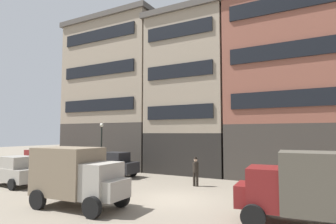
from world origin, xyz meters
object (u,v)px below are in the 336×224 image
object	(u,v)px
pedestrian_officer	(196,170)
streetlamp_curbside	(101,140)
sedan_light	(114,164)
delivery_truck_far	(78,175)
sedan_parked_curb	(37,160)
delivery_truck_near	(305,186)
sedan_dark	(16,171)

from	to	relation	value
pedestrian_officer	streetlamp_curbside	bearing A→B (deg)	166.55
sedan_light	pedestrian_officer	size ratio (longest dim) A/B	2.07
delivery_truck_far	sedan_light	bearing A→B (deg)	119.60
pedestrian_officer	delivery_truck_far	bearing A→B (deg)	-109.55
delivery_truck_far	pedestrian_officer	bearing A→B (deg)	70.45
delivery_truck_far	sedan_parked_curb	size ratio (longest dim) A/B	1.17
delivery_truck_near	sedan_dark	world-z (taller)	delivery_truck_near
sedan_parked_curb	pedestrian_officer	size ratio (longest dim) A/B	2.11
delivery_truck_near	pedestrian_officer	distance (m)	8.28
delivery_truck_far	sedan_dark	bearing A→B (deg)	165.99
sedan_parked_curb	pedestrian_officer	bearing A→B (deg)	0.95
sedan_dark	streetlamp_curbside	world-z (taller)	streetlamp_curbside
delivery_truck_near	streetlamp_curbside	world-z (taller)	streetlamp_curbside
delivery_truck_far	streetlamp_curbside	size ratio (longest dim) A/B	1.07
sedan_parked_curb	pedestrian_officer	distance (m)	14.84
delivery_truck_near	sedan_light	xyz separation A→B (m)	(-13.35, 5.72, -0.51)
sedan_parked_curb	pedestrian_officer	xyz separation A→B (m)	(14.84, 0.25, 0.07)
sedan_light	pedestrian_officer	world-z (taller)	sedan_light
pedestrian_officer	streetlamp_curbside	distance (m)	10.28
delivery_truck_far	sedan_dark	size ratio (longest dim) A/B	1.17
sedan_dark	delivery_truck_near	bearing A→B (deg)	0.59
sedan_light	streetlamp_curbside	world-z (taller)	streetlamp_curbside
sedan_parked_curb	streetlamp_curbside	xyz separation A→B (m)	(4.98, 2.61, 1.76)
delivery_truck_far	sedan_dark	xyz separation A→B (m)	(-7.29, 1.82, -0.51)
sedan_dark	pedestrian_officer	world-z (taller)	sedan_dark
sedan_light	streetlamp_curbside	xyz separation A→B (m)	(-2.94, 1.84, 1.76)
delivery_truck_near	sedan_parked_curb	xyz separation A→B (m)	(-21.27, 4.95, -0.51)
sedan_dark	sedan_parked_curb	size ratio (longest dim) A/B	1.00
sedan_dark	sedan_light	bearing A→B (deg)	63.66
sedan_dark	sedan_light	size ratio (longest dim) A/B	1.02
pedestrian_officer	streetlamp_curbside	world-z (taller)	streetlamp_curbside
delivery_truck_near	pedestrian_officer	world-z (taller)	delivery_truck_near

